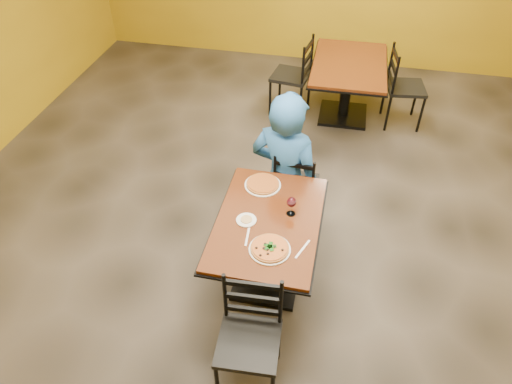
% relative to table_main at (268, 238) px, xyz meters
% --- Properties ---
extents(floor, '(7.00, 8.00, 0.01)m').
position_rel_table_main_xyz_m(floor, '(0.00, 0.50, -0.56)').
color(floor, black).
rests_on(floor, ground).
extents(table_main, '(0.83, 1.23, 0.75)m').
position_rel_table_main_xyz_m(table_main, '(0.00, 0.00, 0.00)').
color(table_main, '#60290F').
rests_on(table_main, floor).
extents(table_second, '(0.93, 1.37, 0.75)m').
position_rel_table_main_xyz_m(table_second, '(0.45, 2.89, 0.01)').
color(table_second, '#60290F').
rests_on(table_second, floor).
extents(chair_main_near, '(0.45, 0.45, 0.93)m').
position_rel_table_main_xyz_m(chair_main_near, '(0.05, -0.91, -0.09)').
color(chair_main_near, black).
rests_on(chair_main_near, floor).
extents(chair_main_far, '(0.41, 0.41, 0.86)m').
position_rel_table_main_xyz_m(chair_main_far, '(0.11, 0.86, -0.13)').
color(chair_main_far, black).
rests_on(chair_main_far, floor).
extents(chair_second_left, '(0.51, 0.51, 1.00)m').
position_rel_table_main_xyz_m(chair_second_left, '(-0.26, 2.89, -0.06)').
color(chair_second_left, black).
rests_on(chair_second_left, floor).
extents(chair_second_right, '(0.50, 0.50, 0.99)m').
position_rel_table_main_xyz_m(chair_second_right, '(1.17, 2.89, -0.06)').
color(chair_second_right, black).
rests_on(chair_second_right, floor).
extents(diner, '(0.79, 0.62, 1.44)m').
position_rel_table_main_xyz_m(diner, '(0.01, 0.79, 0.16)').
color(diner, '#1C539A').
rests_on(diner, floor).
extents(plate_main, '(0.31, 0.31, 0.01)m').
position_rel_table_main_xyz_m(plate_main, '(0.07, -0.30, 0.20)').
color(plate_main, white).
rests_on(plate_main, table_main).
extents(pizza_main, '(0.28, 0.28, 0.02)m').
position_rel_table_main_xyz_m(pizza_main, '(0.07, -0.30, 0.21)').
color(pizza_main, maroon).
rests_on(pizza_main, plate_main).
extents(plate_far, '(0.31, 0.31, 0.01)m').
position_rel_table_main_xyz_m(plate_far, '(-0.13, 0.41, 0.20)').
color(plate_far, white).
rests_on(plate_far, table_main).
extents(pizza_far, '(0.28, 0.28, 0.02)m').
position_rel_table_main_xyz_m(pizza_far, '(-0.13, 0.41, 0.21)').
color(pizza_far, orange).
rests_on(pizza_far, plate_far).
extents(side_plate, '(0.16, 0.16, 0.01)m').
position_rel_table_main_xyz_m(side_plate, '(-0.17, -0.04, 0.20)').
color(side_plate, white).
rests_on(side_plate, table_main).
extents(dip, '(0.09, 0.09, 0.01)m').
position_rel_table_main_xyz_m(dip, '(-0.17, -0.04, 0.21)').
color(dip, tan).
rests_on(dip, side_plate).
extents(wine_glass, '(0.08, 0.08, 0.18)m').
position_rel_table_main_xyz_m(wine_glass, '(0.16, 0.11, 0.28)').
color(wine_glass, white).
rests_on(wine_glass, table_main).
extents(fork, '(0.03, 0.19, 0.00)m').
position_rel_table_main_xyz_m(fork, '(-0.12, -0.21, 0.20)').
color(fork, silver).
rests_on(fork, table_main).
extents(knife, '(0.09, 0.20, 0.00)m').
position_rel_table_main_xyz_m(knife, '(0.30, -0.24, 0.20)').
color(knife, silver).
rests_on(knife, table_main).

